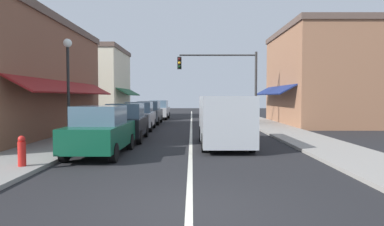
{
  "coord_description": "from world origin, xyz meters",
  "views": [
    {
      "loc": [
        0.05,
        -6.16,
        2.08
      ],
      "look_at": [
        0.03,
        14.65,
        1.11
      ],
      "focal_mm": 32.16,
      "sensor_mm": 36.0,
      "label": 1
    }
  ],
  "objects_px": {
    "parked_car_nearest_left": "(101,131)",
    "parked_car_distant_left": "(159,110)",
    "fire_hydrant": "(22,151)",
    "parked_car_second_left": "(127,122)",
    "traffic_signal_mast_arm": "(228,74)",
    "street_lamp_left_near": "(68,73)",
    "parked_car_far_left": "(150,113)",
    "parked_car_third_left": "(140,116)",
    "van_in_lane": "(225,119)"
  },
  "relations": [
    {
      "from": "parked_car_distant_left",
      "to": "parked_car_second_left",
      "type": "bearing_deg",
      "value": -89.52
    },
    {
      "from": "van_in_lane",
      "to": "traffic_signal_mast_arm",
      "type": "bearing_deg",
      "value": 83.16
    },
    {
      "from": "street_lamp_left_near",
      "to": "parked_car_nearest_left",
      "type": "bearing_deg",
      "value": -49.97
    },
    {
      "from": "parked_car_second_left",
      "to": "van_in_lane",
      "type": "bearing_deg",
      "value": -24.65
    },
    {
      "from": "parked_car_second_left",
      "to": "parked_car_third_left",
      "type": "height_order",
      "value": "same"
    },
    {
      "from": "parked_car_distant_left",
      "to": "fire_hydrant",
      "type": "bearing_deg",
      "value": -93.75
    },
    {
      "from": "street_lamp_left_near",
      "to": "parked_car_distant_left",
      "type": "bearing_deg",
      "value": 83.1
    },
    {
      "from": "parked_car_nearest_left",
      "to": "parked_car_distant_left",
      "type": "distance_m",
      "value": 19.93
    },
    {
      "from": "parked_car_third_left",
      "to": "parked_car_far_left",
      "type": "xyz_separation_m",
      "value": [
        -0.01,
        4.93,
        0.0
      ]
    },
    {
      "from": "parked_car_nearest_left",
      "to": "fire_hydrant",
      "type": "relative_size",
      "value": 4.73
    },
    {
      "from": "parked_car_nearest_left",
      "to": "street_lamp_left_near",
      "type": "distance_m",
      "value": 3.76
    },
    {
      "from": "van_in_lane",
      "to": "fire_hydrant",
      "type": "xyz_separation_m",
      "value": [
        -6.18,
        -4.75,
        -0.6
      ]
    },
    {
      "from": "traffic_signal_mast_arm",
      "to": "parked_car_third_left",
      "type": "bearing_deg",
      "value": -146.49
    },
    {
      "from": "street_lamp_left_near",
      "to": "fire_hydrant",
      "type": "distance_m",
      "value": 5.46
    },
    {
      "from": "parked_car_far_left",
      "to": "parked_car_third_left",
      "type": "bearing_deg",
      "value": -89.56
    },
    {
      "from": "van_in_lane",
      "to": "fire_hydrant",
      "type": "relative_size",
      "value": 5.97
    },
    {
      "from": "parked_car_second_left",
      "to": "parked_car_distant_left",
      "type": "bearing_deg",
      "value": 88.22
    },
    {
      "from": "street_lamp_left_near",
      "to": "fire_hydrant",
      "type": "height_order",
      "value": "street_lamp_left_near"
    },
    {
      "from": "parked_car_distant_left",
      "to": "fire_hydrant",
      "type": "relative_size",
      "value": 4.74
    },
    {
      "from": "van_in_lane",
      "to": "traffic_signal_mast_arm",
      "type": "height_order",
      "value": "traffic_signal_mast_arm"
    },
    {
      "from": "parked_car_nearest_left",
      "to": "traffic_signal_mast_arm",
      "type": "distance_m",
      "value": 14.87
    },
    {
      "from": "traffic_signal_mast_arm",
      "to": "fire_hydrant",
      "type": "height_order",
      "value": "traffic_signal_mast_arm"
    },
    {
      "from": "parked_car_second_left",
      "to": "parked_car_third_left",
      "type": "relative_size",
      "value": 1.0
    },
    {
      "from": "parked_car_second_left",
      "to": "traffic_signal_mast_arm",
      "type": "bearing_deg",
      "value": 56.28
    },
    {
      "from": "traffic_signal_mast_arm",
      "to": "street_lamp_left_near",
      "type": "relative_size",
      "value": 1.31
    },
    {
      "from": "parked_car_second_left",
      "to": "parked_car_third_left",
      "type": "distance_m",
      "value": 5.26
    },
    {
      "from": "parked_car_nearest_left",
      "to": "van_in_lane",
      "type": "height_order",
      "value": "van_in_lane"
    },
    {
      "from": "parked_car_third_left",
      "to": "van_in_lane",
      "type": "xyz_separation_m",
      "value": [
        4.66,
        -7.17,
        0.27
      ]
    },
    {
      "from": "parked_car_second_left",
      "to": "van_in_lane",
      "type": "xyz_separation_m",
      "value": [
        4.49,
        -1.91,
        0.27
      ]
    },
    {
      "from": "parked_car_nearest_left",
      "to": "fire_hydrant",
      "type": "height_order",
      "value": "parked_car_nearest_left"
    },
    {
      "from": "parked_car_far_left",
      "to": "van_in_lane",
      "type": "relative_size",
      "value": 0.79
    },
    {
      "from": "parked_car_nearest_left",
      "to": "street_lamp_left_near",
      "type": "bearing_deg",
      "value": 130.68
    },
    {
      "from": "parked_car_third_left",
      "to": "street_lamp_left_near",
      "type": "relative_size",
      "value": 0.92
    },
    {
      "from": "parked_car_distant_left",
      "to": "traffic_signal_mast_arm",
      "type": "height_order",
      "value": "traffic_signal_mast_arm"
    },
    {
      "from": "parked_car_far_left",
      "to": "parked_car_distant_left",
      "type": "relative_size",
      "value": 1.0
    },
    {
      "from": "parked_car_far_left",
      "to": "parked_car_second_left",
      "type": "bearing_deg",
      "value": -88.71
    },
    {
      "from": "traffic_signal_mast_arm",
      "to": "van_in_lane",
      "type": "bearing_deg",
      "value": -96.53
    },
    {
      "from": "parked_car_distant_left",
      "to": "parked_car_third_left",
      "type": "bearing_deg",
      "value": -90.49
    },
    {
      "from": "street_lamp_left_near",
      "to": "van_in_lane",
      "type": "bearing_deg",
      "value": -0.66
    },
    {
      "from": "parked_car_second_left",
      "to": "parked_car_far_left",
      "type": "xyz_separation_m",
      "value": [
        -0.17,
        10.18,
        0.0
      ]
    },
    {
      "from": "parked_car_third_left",
      "to": "parked_car_distant_left",
      "type": "distance_m",
      "value": 10.5
    },
    {
      "from": "van_in_lane",
      "to": "street_lamp_left_near",
      "type": "bearing_deg",
      "value": 179.04
    },
    {
      "from": "parked_car_far_left",
      "to": "van_in_lane",
      "type": "height_order",
      "value": "van_in_lane"
    },
    {
      "from": "traffic_signal_mast_arm",
      "to": "parked_car_distant_left",
      "type": "bearing_deg",
      "value": 130.97
    },
    {
      "from": "parked_car_nearest_left",
      "to": "parked_car_second_left",
      "type": "bearing_deg",
      "value": 89.1
    },
    {
      "from": "van_in_lane",
      "to": "parked_car_nearest_left",
      "type": "bearing_deg",
      "value": -154.17
    },
    {
      "from": "parked_car_nearest_left",
      "to": "parked_car_distant_left",
      "type": "height_order",
      "value": "same"
    },
    {
      "from": "parked_car_distant_left",
      "to": "parked_car_far_left",
      "type": "bearing_deg",
      "value": -91.64
    },
    {
      "from": "parked_car_far_left",
      "to": "parked_car_distant_left",
      "type": "xyz_separation_m",
      "value": [
        0.23,
        5.57,
        0.0
      ]
    },
    {
      "from": "parked_car_third_left",
      "to": "fire_hydrant",
      "type": "xyz_separation_m",
      "value": [
        -1.52,
        -11.92,
        -0.33
      ]
    }
  ]
}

